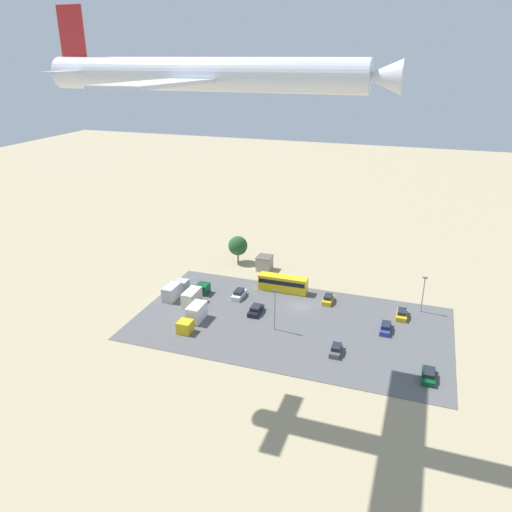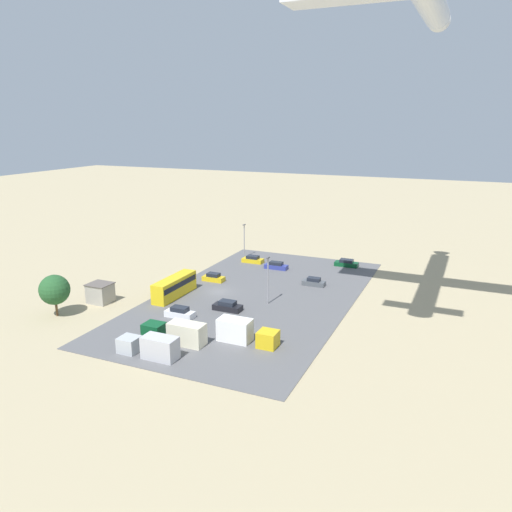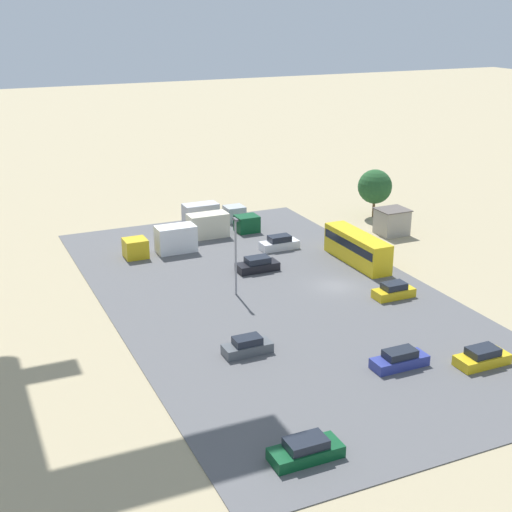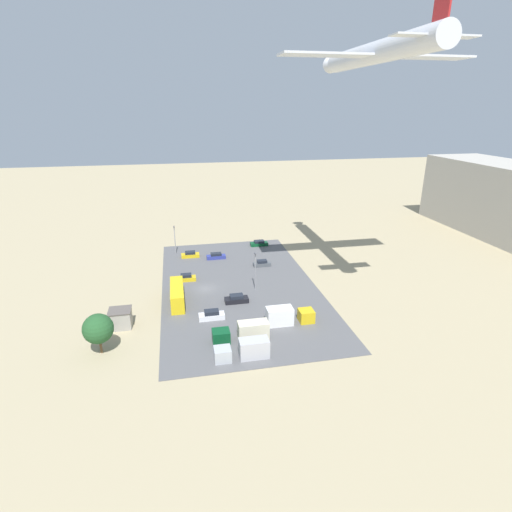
% 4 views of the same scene
% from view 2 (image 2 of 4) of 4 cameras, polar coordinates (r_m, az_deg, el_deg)
% --- Properties ---
extents(ground_plane, '(400.00, 400.00, 0.00)m').
position_cam_2_polar(ground_plane, '(87.79, -4.26, -4.11)').
color(ground_plane, tan).
extents(parking_lot_surface, '(57.49, 31.80, 0.08)m').
position_cam_2_polar(parking_lot_surface, '(84.85, -0.01, -4.73)').
color(parking_lot_surface, '#565659').
rests_on(parking_lot_surface, ground).
extents(shed_building, '(3.44, 3.78, 3.25)m').
position_cam_2_polar(shed_building, '(86.00, -17.36, -4.05)').
color(shed_building, '#9E998E').
rests_on(shed_building, ground).
extents(bus, '(10.32, 2.52, 3.34)m').
position_cam_2_polar(bus, '(85.77, -9.30, -3.42)').
color(bus, gold).
rests_on(bus, ground).
extents(parked_car_0, '(1.71, 4.10, 1.49)m').
position_cam_2_polar(parked_car_0, '(91.09, 6.62, -2.99)').
color(parked_car_0, '#4C5156').
rests_on(parked_car_0, ground).
extents(parked_car_1, '(2.00, 4.57, 1.55)m').
position_cam_2_polar(parked_car_1, '(79.04, -3.27, -5.75)').
color(parked_car_1, black).
rests_on(parked_car_1, ground).
extents(parked_car_2, '(1.80, 4.12, 1.52)m').
position_cam_2_polar(parked_car_2, '(93.35, -4.88, -2.48)').
color(parked_car_2, gold).
rests_on(parked_car_2, ground).
extents(parked_car_3, '(1.96, 4.46, 1.48)m').
position_cam_2_polar(parked_car_3, '(105.15, -0.37, -0.42)').
color(parked_car_3, gold).
rests_on(parked_car_3, ground).
extents(parked_car_4, '(2.00, 4.74, 1.44)m').
position_cam_2_polar(parked_car_4, '(104.16, 10.30, -0.83)').
color(parked_car_4, '#0C4723').
rests_on(parked_car_4, ground).
extents(parked_car_5, '(1.83, 4.57, 1.65)m').
position_cam_2_polar(parked_car_5, '(77.08, -8.70, -6.43)').
color(parked_car_5, silver).
rests_on(parked_car_5, ground).
extents(parked_car_6, '(1.75, 4.68, 1.48)m').
position_cam_2_polar(parked_car_6, '(100.68, 2.32, -1.14)').
color(parked_car_6, navy).
rests_on(parked_car_6, ground).
extents(parked_truck_0, '(2.38, 9.12, 2.97)m').
position_cam_2_polar(parked_truck_0, '(68.50, -8.98, -8.66)').
color(parked_truck_0, '#0C4723').
rests_on(parked_truck_0, ground).
extents(parked_truck_1, '(2.35, 8.24, 2.89)m').
position_cam_2_polar(parked_truck_1, '(65.20, -11.89, -10.13)').
color(parked_truck_1, '#ADB2B7').
rests_on(parked_truck_1, ground).
extents(parked_truck_2, '(2.50, 8.38, 3.09)m').
position_cam_2_polar(parked_truck_2, '(67.70, -1.37, -8.72)').
color(parked_truck_2, gold).
rests_on(parked_truck_2, ground).
extents(tree_near_shed, '(4.59, 4.59, 6.52)m').
position_cam_2_polar(tree_near_shed, '(81.61, -22.04, -3.60)').
color(tree_near_shed, brown).
rests_on(tree_near_shed, ground).
extents(light_pole_lot_centre, '(0.90, 0.28, 7.30)m').
position_cam_2_polar(light_pole_lot_centre, '(108.66, -1.36, 1.97)').
color(light_pole_lot_centre, gray).
rests_on(light_pole_lot_centre, ground).
extents(light_pole_lot_edge, '(0.90, 0.28, 7.89)m').
position_cam_2_polar(light_pole_lot_edge, '(80.42, 1.37, -2.55)').
color(light_pole_lot_edge, gray).
rests_on(light_pole_lot_edge, ground).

